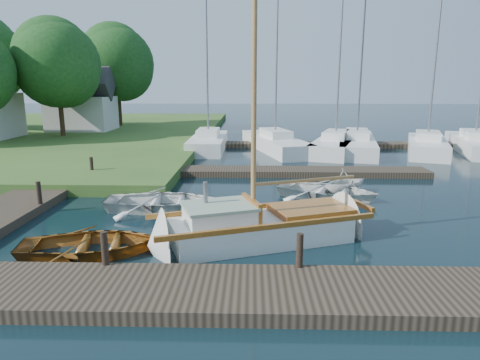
{
  "coord_description": "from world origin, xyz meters",
  "views": [
    {
      "loc": [
        0.38,
        -14.19,
        4.44
      ],
      "look_at": [
        0.0,
        0.0,
        1.2
      ],
      "focal_mm": 32.0,
      "sensor_mm": 36.0,
      "label": 1
    }
  ],
  "objects_px": {
    "house_c": "(81,105)",
    "mooring_post_1": "(105,248)",
    "tender_a": "(162,198)",
    "marina_boat_3": "(357,142)",
    "mooring_post_4": "(39,193)",
    "marina_boat_4": "(427,145)",
    "mooring_post_5": "(92,166)",
    "marina_boat_5": "(475,143)",
    "tender_d": "(346,180)",
    "marina_boat_1": "(275,142)",
    "tree_3": "(57,64)",
    "marina_boat_2": "(335,143)",
    "mooring_post_2": "(300,250)",
    "marina_boat_0": "(208,141)",
    "sailboat": "(265,229)",
    "tree_7": "(117,63)",
    "tender_c": "(327,189)",
    "dinghy": "(91,240)"
  },
  "relations": [
    {
      "from": "house_c",
      "to": "mooring_post_1",
      "type": "bearing_deg",
      "value": -67.83
    },
    {
      "from": "tender_a",
      "to": "marina_boat_3",
      "type": "xyz_separation_m",
      "value": [
        10.16,
        13.79,
        0.16
      ]
    },
    {
      "from": "mooring_post_4",
      "to": "marina_boat_4",
      "type": "bearing_deg",
      "value": 35.52
    },
    {
      "from": "mooring_post_5",
      "to": "house_c",
      "type": "xyz_separation_m",
      "value": [
        -7.0,
        17.0,
        1.88
      ]
    },
    {
      "from": "marina_boat_5",
      "to": "marina_boat_3",
      "type": "bearing_deg",
      "value": 102.9
    },
    {
      "from": "tender_a",
      "to": "marina_boat_4",
      "type": "xyz_separation_m",
      "value": [
        14.44,
        12.9,
        0.16
      ]
    },
    {
      "from": "tender_d",
      "to": "marina_boat_3",
      "type": "relative_size",
      "value": 0.18
    },
    {
      "from": "mooring_post_4",
      "to": "marina_boat_1",
      "type": "bearing_deg",
      "value": 58.01
    },
    {
      "from": "tree_3",
      "to": "mooring_post_5",
      "type": "bearing_deg",
      "value": -61.8
    },
    {
      "from": "marina_boat_2",
      "to": "marina_boat_3",
      "type": "height_order",
      "value": "marina_boat_3"
    },
    {
      "from": "mooring_post_4",
      "to": "tender_a",
      "type": "height_order",
      "value": "mooring_post_4"
    },
    {
      "from": "mooring_post_2",
      "to": "mooring_post_5",
      "type": "bearing_deg",
      "value": 130.36
    },
    {
      "from": "marina_boat_4",
      "to": "marina_boat_5",
      "type": "height_order",
      "value": "marina_boat_5"
    },
    {
      "from": "mooring_post_1",
      "to": "marina_boat_0",
      "type": "height_order",
      "value": "marina_boat_0"
    },
    {
      "from": "sailboat",
      "to": "marina_boat_4",
      "type": "xyz_separation_m",
      "value": [
        10.87,
        15.84,
        0.23
      ]
    },
    {
      "from": "tender_a",
      "to": "tender_d",
      "type": "distance_m",
      "value": 7.44
    },
    {
      "from": "marina_boat_4",
      "to": "marina_boat_1",
      "type": "bearing_deg",
      "value": 102.92
    },
    {
      "from": "tender_a",
      "to": "marina_boat_2",
      "type": "relative_size",
      "value": 0.33
    },
    {
      "from": "marina_boat_5",
      "to": "tree_7",
      "type": "relative_size",
      "value": 1.14
    },
    {
      "from": "tender_c",
      "to": "tender_d",
      "type": "xyz_separation_m",
      "value": [
        0.87,
        0.81,
        0.18
      ]
    },
    {
      "from": "tree_7",
      "to": "mooring_post_1",
      "type": "bearing_deg",
      "value": -73.84
    },
    {
      "from": "tree_7",
      "to": "sailboat",
      "type": "bearing_deg",
      "value": -65.89
    },
    {
      "from": "mooring_post_1",
      "to": "marina_boat_5",
      "type": "height_order",
      "value": "marina_boat_5"
    },
    {
      "from": "tender_c",
      "to": "marina_boat_1",
      "type": "bearing_deg",
      "value": 30.7
    },
    {
      "from": "tender_c",
      "to": "house_c",
      "type": "xyz_separation_m",
      "value": [
        -17.36,
        19.93,
        2.18
      ]
    },
    {
      "from": "tender_d",
      "to": "marina_boat_5",
      "type": "relative_size",
      "value": 0.21
    },
    {
      "from": "tree_3",
      "to": "tree_7",
      "type": "xyz_separation_m",
      "value": [
        2.0,
        8.0,
        0.39
      ]
    },
    {
      "from": "mooring_post_4",
      "to": "tree_7",
      "type": "height_order",
      "value": "tree_7"
    },
    {
      "from": "tender_c",
      "to": "dinghy",
      "type": "bearing_deg",
      "value": 152.8
    },
    {
      "from": "dinghy",
      "to": "marina_boat_0",
      "type": "height_order",
      "value": "marina_boat_0"
    },
    {
      "from": "marina_boat_0",
      "to": "dinghy",
      "type": "bearing_deg",
      "value": 175.84
    },
    {
      "from": "mooring_post_1",
      "to": "house_c",
      "type": "height_order",
      "value": "house_c"
    },
    {
      "from": "marina_boat_0",
      "to": "mooring_post_5",
      "type": "bearing_deg",
      "value": 154.74
    },
    {
      "from": "mooring_post_2",
      "to": "tree_3",
      "type": "relative_size",
      "value": 0.09
    },
    {
      "from": "dinghy",
      "to": "tender_c",
      "type": "height_order",
      "value": "tender_c"
    },
    {
      "from": "marina_boat_1",
      "to": "house_c",
      "type": "relative_size",
      "value": 1.94
    },
    {
      "from": "dinghy",
      "to": "tree_7",
      "type": "distance_m",
      "value": 31.35
    },
    {
      "from": "mooring_post_1",
      "to": "marina_boat_1",
      "type": "height_order",
      "value": "marina_boat_1"
    },
    {
      "from": "mooring_post_5",
      "to": "tender_d",
      "type": "height_order",
      "value": "tender_d"
    },
    {
      "from": "mooring_post_5",
      "to": "sailboat",
      "type": "distance_m",
      "value": 10.84
    },
    {
      "from": "house_c",
      "to": "marina_boat_4",
      "type": "bearing_deg",
      "value": -18.7
    },
    {
      "from": "marina_boat_5",
      "to": "dinghy",
      "type": "bearing_deg",
      "value": 147.07
    },
    {
      "from": "marina_boat_2",
      "to": "house_c",
      "type": "xyz_separation_m",
      "value": [
        -19.85,
        8.39,
        2.0
      ]
    },
    {
      "from": "marina_boat_1",
      "to": "tender_a",
      "type": "bearing_deg",
      "value": 145.61
    },
    {
      "from": "tree_3",
      "to": "dinghy",
      "type": "bearing_deg",
      "value": -64.9
    },
    {
      "from": "dinghy",
      "to": "marina_boat_2",
      "type": "xyz_separation_m",
      "value": [
        9.68,
        17.27,
        0.2
      ]
    },
    {
      "from": "mooring_post_5",
      "to": "tender_d",
      "type": "bearing_deg",
      "value": -10.7
    },
    {
      "from": "marina_boat_0",
      "to": "tree_7",
      "type": "xyz_separation_m",
      "value": [
        -9.46,
        11.55,
        5.63
      ]
    },
    {
      "from": "sailboat",
      "to": "tender_d",
      "type": "bearing_deg",
      "value": 37.65
    },
    {
      "from": "dinghy",
      "to": "tree_7",
      "type": "xyz_separation_m",
      "value": [
        -8.17,
        29.71,
        5.82
      ]
    }
  ]
}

